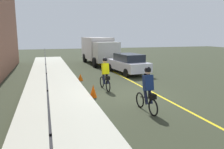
{
  "coord_description": "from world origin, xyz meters",
  "views": [
    {
      "loc": [
        -10.24,
        3.81,
        3.01
      ],
      "look_at": [
        0.38,
        0.52,
        1.0
      ],
      "focal_mm": 34.82,
      "sensor_mm": 36.0,
      "label": 1
    }
  ],
  "objects_px": {
    "cyclist_lead": "(105,74)",
    "traffic_cone_near": "(93,91)",
    "patrol_sedan": "(128,63)",
    "traffic_cone_far": "(80,77)",
    "box_truck_background": "(99,49)",
    "cyclist_follow": "(148,90)"
  },
  "relations": [
    {
      "from": "cyclist_lead",
      "to": "traffic_cone_near",
      "type": "height_order",
      "value": "cyclist_lead"
    },
    {
      "from": "patrol_sedan",
      "to": "traffic_cone_far",
      "type": "relative_size",
      "value": 9.81
    },
    {
      "from": "cyclist_lead",
      "to": "patrol_sedan",
      "type": "bearing_deg",
      "value": -37.95
    },
    {
      "from": "cyclist_lead",
      "to": "patrol_sedan",
      "type": "relative_size",
      "value": 0.4
    },
    {
      "from": "cyclist_lead",
      "to": "box_truck_background",
      "type": "distance_m",
      "value": 11.4
    },
    {
      "from": "cyclist_lead",
      "to": "patrol_sedan",
      "type": "xyz_separation_m",
      "value": [
        4.57,
        -3.12,
        -0.09
      ]
    },
    {
      "from": "patrol_sedan",
      "to": "box_truck_background",
      "type": "relative_size",
      "value": 0.67
    },
    {
      "from": "cyclist_follow",
      "to": "patrol_sedan",
      "type": "bearing_deg",
      "value": -19.96
    },
    {
      "from": "cyclist_lead",
      "to": "patrol_sedan",
      "type": "distance_m",
      "value": 5.54
    },
    {
      "from": "patrol_sedan",
      "to": "box_truck_background",
      "type": "distance_m",
      "value": 6.64
    },
    {
      "from": "cyclist_lead",
      "to": "patrol_sedan",
      "type": "height_order",
      "value": "cyclist_lead"
    },
    {
      "from": "cyclist_follow",
      "to": "patrol_sedan",
      "type": "distance_m",
      "value": 8.86
    },
    {
      "from": "box_truck_background",
      "to": "traffic_cone_near",
      "type": "distance_m",
      "value": 12.87
    },
    {
      "from": "cyclist_lead",
      "to": "traffic_cone_near",
      "type": "relative_size",
      "value": 2.89
    },
    {
      "from": "cyclist_lead",
      "to": "cyclist_follow",
      "type": "height_order",
      "value": "same"
    },
    {
      "from": "cyclist_follow",
      "to": "traffic_cone_far",
      "type": "height_order",
      "value": "cyclist_follow"
    },
    {
      "from": "patrol_sedan",
      "to": "traffic_cone_far",
      "type": "distance_m",
      "value": 4.41
    },
    {
      "from": "cyclist_lead",
      "to": "cyclist_follow",
      "type": "relative_size",
      "value": 1.0
    },
    {
      "from": "cyclist_follow",
      "to": "traffic_cone_near",
      "type": "height_order",
      "value": "cyclist_follow"
    },
    {
      "from": "cyclist_lead",
      "to": "traffic_cone_far",
      "type": "relative_size",
      "value": 3.92
    },
    {
      "from": "box_truck_background",
      "to": "traffic_cone_near",
      "type": "relative_size",
      "value": 10.74
    },
    {
      "from": "cyclist_follow",
      "to": "patrol_sedan",
      "type": "relative_size",
      "value": 0.4
    }
  ]
}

